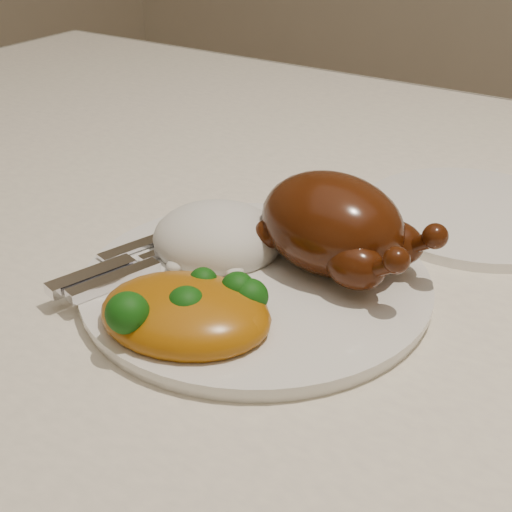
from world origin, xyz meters
The scene contains 8 objects.
dining_table centered at (0.00, 0.00, 0.67)m, with size 1.60×0.90×0.76m.
tablecloth centered at (0.00, 0.00, 0.74)m, with size 1.73×1.03×0.18m.
dinner_plate centered at (0.02, -0.14, 0.77)m, with size 0.28×0.28×0.01m, color white.
side_plate centered at (0.12, 0.09, 0.77)m, with size 0.22×0.22×0.01m, color white.
roast_chicken centered at (0.06, -0.09, 0.82)m, with size 0.16×0.12×0.08m.
rice_mound centered at (-0.04, -0.12, 0.79)m, with size 0.14×0.14×0.06m.
mac_and_cheese centered at (0.02, -0.22, 0.79)m, with size 0.15×0.13×0.05m.
cutlery centered at (-0.08, -0.19, 0.79)m, with size 0.06×0.18×0.01m.
Camera 1 is at (0.29, -0.56, 1.08)m, focal length 50.00 mm.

